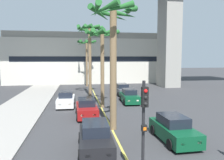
{
  "coord_description": "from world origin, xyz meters",
  "views": [
    {
      "loc": [
        -2.38,
        -1.24,
        5.04
      ],
      "look_at": [
        0.0,
        14.0,
        3.54
      ],
      "focal_mm": 35.73,
      "sensor_mm": 36.0,
      "label": 1
    }
  ],
  "objects": [
    {
      "name": "car_queue_fifth",
      "position": [
        -1.63,
        17.88,
        0.72
      ],
      "size": [
        1.93,
        4.15,
        1.56
      ],
      "color": "maroon",
      "rests_on": "ground"
    },
    {
      "name": "palm_tree_near_median",
      "position": [
        -0.73,
        28.52,
        7.71
      ],
      "size": [
        3.71,
        3.73,
        9.43
      ],
      "color": "brown",
      "rests_on": "ground"
    },
    {
      "name": "palm_tree_far_median",
      "position": [
        0.12,
        14.04,
        6.88
      ],
      "size": [
        3.56,
        3.55,
        8.82
      ],
      "color": "brown",
      "rests_on": "ground"
    },
    {
      "name": "traffic_light_median_near",
      "position": [
        0.1,
        6.75,
        2.71
      ],
      "size": [
        0.24,
        0.37,
        4.2
      ],
      "color": "black",
      "rests_on": "ground"
    },
    {
      "name": "pier_building_backdrop",
      "position": [
        0.0,
        46.12,
        5.0
      ],
      "size": [
        32.73,
        8.04,
        10.13
      ],
      "color": "beige",
      "rests_on": "ground"
    },
    {
      "name": "car_queue_fourth",
      "position": [
        -3.6,
        22.35,
        0.72
      ],
      "size": [
        1.89,
        4.13,
        1.56
      ],
      "color": "white",
      "rests_on": "ground"
    },
    {
      "name": "car_queue_second",
      "position": [
        3.39,
        11.27,
        0.72
      ],
      "size": [
        1.93,
        4.15,
        1.56
      ],
      "color": "#0C4728",
      "rests_on": "ground"
    },
    {
      "name": "car_queue_third",
      "position": [
        3.44,
        23.16,
        0.72
      ],
      "size": [
        1.95,
        4.16,
        1.56
      ],
      "color": "#0C4728",
      "rests_on": "ground"
    },
    {
      "name": "car_queue_front",
      "position": [
        -1.46,
        10.53,
        0.72
      ],
      "size": [
        1.89,
        4.13,
        1.56
      ],
      "color": "black",
      "rests_on": "ground"
    },
    {
      "name": "sidewalk_left",
      "position": [
        -8.0,
        16.0,
        0.07
      ],
      "size": [
        4.8,
        80.0,
        0.15
      ],
      "primitive_type": "cube",
      "color": "#9E9991",
      "rests_on": "ground"
    },
    {
      "name": "palm_tree_mid_median",
      "position": [
        -0.64,
        39.02,
        6.82
      ],
      "size": [
        3.46,
        3.64,
        8.38
      ],
      "color": "brown",
      "rests_on": "ground"
    },
    {
      "name": "car_queue_sixth",
      "position": [
        3.72,
        28.64,
        0.72
      ],
      "size": [
        1.96,
        4.16,
        1.56
      ],
      "color": "#4C5156",
      "rests_on": "ground"
    },
    {
      "name": "palm_tree_farthest_median",
      "position": [
        0.18,
        21.22,
        6.62
      ],
      "size": [
        3.57,
        3.58,
        8.03
      ],
      "color": "brown",
      "rests_on": "ground"
    },
    {
      "name": "lane_stripe_center",
      "position": [
        0.0,
        24.0,
        0.0
      ],
      "size": [
        0.14,
        56.0,
        0.01
      ],
      "primitive_type": "cube",
      "color": "#DBCC4C",
      "rests_on": "ground"
    }
  ]
}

